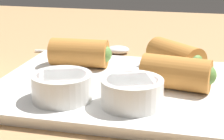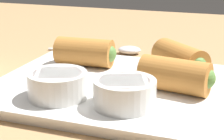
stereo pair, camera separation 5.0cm
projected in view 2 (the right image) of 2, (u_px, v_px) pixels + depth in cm
name	position (u px, v px, depth cm)	size (l,w,h in cm)	color
table_surface	(102.00, 100.00, 50.74)	(180.00, 140.00, 2.00)	#A87F54
serving_plate	(112.00, 87.00, 50.32)	(30.48, 25.77, 1.50)	white
roll_front_left	(178.00, 75.00, 46.26)	(9.53, 5.56, 4.22)	#B77533
roll_front_right	(87.00, 52.00, 56.49)	(9.37, 4.59, 4.22)	#B77533
roll_back_left	(182.00, 59.00, 52.96)	(9.07, 8.99, 4.22)	#B77533
dipping_bowl_near	(125.00, 92.00, 42.00)	(7.13, 7.13, 3.14)	silver
dipping_bowl_far	(58.00, 84.00, 44.48)	(7.13, 7.13, 3.14)	silver
spoon	(123.00, 50.00, 69.03)	(17.68, 4.88, 1.45)	silver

